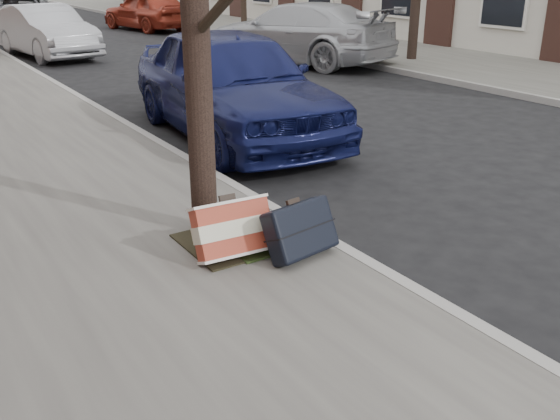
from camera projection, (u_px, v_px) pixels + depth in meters
ground at (491, 250)px, 5.65m from camera, size 120.00×120.00×0.00m
far_sidewalk at (287, 35)px, 21.24m from camera, size 4.00×70.00×0.12m
dirt_patch at (233, 241)px, 5.52m from camera, size 0.85×0.85×0.02m
suitcase_red at (233, 229)px, 5.16m from camera, size 0.67×0.40×0.50m
suitcase_navy at (300, 229)px, 5.17m from camera, size 0.68×0.46×0.49m
car_near_front at (233, 83)px, 9.00m from camera, size 2.33×4.81×1.58m
car_near_mid at (46, 31)px, 16.63m from camera, size 1.93×4.25×1.35m
car_near_back at (12, 13)px, 21.29m from camera, size 3.75×5.97×1.54m
car_far_front at (296, 33)px, 15.63m from camera, size 3.71×5.54×1.49m
car_far_back at (147, 10)px, 23.11m from camera, size 2.40×4.39×1.42m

